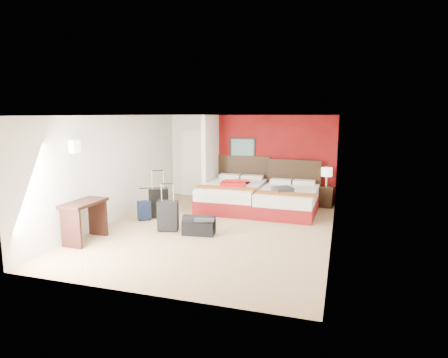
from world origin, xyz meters
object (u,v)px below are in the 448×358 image
at_px(suitcase_navy, 144,211).
at_px(duffel_bag, 199,227).
at_px(nightstand, 326,197).
at_px(bed_left, 233,196).
at_px(table_lamp, 326,177).
at_px(suitcase_black, 159,203).
at_px(suitcase_charcoal, 168,217).
at_px(desk, 85,221).
at_px(bed_right, 288,201).
at_px(red_suitcase_open, 235,183).

relative_size(suitcase_navy, duffel_bag, 0.66).
bearing_deg(suitcase_navy, nightstand, -1.69).
bearing_deg(bed_left, table_lamp, 18.87).
bearing_deg(nightstand, duffel_bag, -120.21).
relative_size(nightstand, suitcase_black, 0.80).
relative_size(suitcase_charcoal, desk, 0.65).
height_order(bed_right, nightstand, bed_right).
height_order(red_suitcase_open, desk, desk).
bearing_deg(nightstand, suitcase_charcoal, -127.64).
height_order(bed_right, suitcase_navy, bed_right).
distance_m(bed_right, table_lamp, 1.41).
xyz_separation_m(red_suitcase_open, suitcase_charcoal, (-0.86, -2.38, -0.39)).
xyz_separation_m(bed_right, nightstand, (0.90, 0.95, -0.03)).
distance_m(bed_right, red_suitcase_open, 1.47).
height_order(suitcase_charcoal, duffel_bag, suitcase_charcoal).
xyz_separation_m(bed_left, table_lamp, (2.42, 0.84, 0.50)).
xyz_separation_m(nightstand, suitcase_charcoal, (-3.18, -3.32, 0.04)).
bearing_deg(nightstand, suitcase_black, -142.70).
bearing_deg(table_lamp, bed_left, -160.77).
bearing_deg(suitcase_charcoal, suitcase_black, 112.22).
xyz_separation_m(bed_right, table_lamp, (0.90, 0.95, 0.52)).
bearing_deg(suitcase_navy, bed_right, -6.38).
bearing_deg(desk, red_suitcase_open, 59.14).
distance_m(table_lamp, suitcase_navy, 4.95).
distance_m(bed_right, duffel_bag, 2.85).
xyz_separation_m(bed_left, suitcase_charcoal, (-0.76, -2.48, -0.01)).
bearing_deg(nightstand, bed_left, -154.66).
distance_m(table_lamp, desk, 6.30).
bearing_deg(duffel_bag, suitcase_navy, 151.93).
bearing_deg(suitcase_black, bed_left, 15.22).
height_order(bed_right, table_lamp, table_lamp).
xyz_separation_m(red_suitcase_open, desk, (-2.15, -3.49, -0.30)).
xyz_separation_m(bed_left, bed_right, (1.52, -0.11, -0.02)).
height_order(bed_left, nightstand, bed_left).
bearing_deg(bed_left, nightstand, 18.87).
height_order(bed_right, duffel_bag, bed_right).
bearing_deg(bed_right, suitcase_black, -153.45).
relative_size(nightstand, suitcase_charcoal, 0.88).
xyz_separation_m(bed_right, duffel_bag, (-1.55, -2.38, -0.14)).
height_order(bed_right, red_suitcase_open, red_suitcase_open).
bearing_deg(desk, table_lamp, 45.53).
xyz_separation_m(nightstand, suitcase_navy, (-4.10, -2.71, -0.06)).
bearing_deg(table_lamp, red_suitcase_open, -157.85).
distance_m(duffel_bag, desk, 2.30).
height_order(bed_left, suitcase_charcoal, bed_left).
bearing_deg(bed_right, table_lamp, 48.11).
distance_m(red_suitcase_open, table_lamp, 2.50).
distance_m(suitcase_black, suitcase_navy, 0.43).
distance_m(bed_left, nightstand, 2.56).
height_order(suitcase_black, desk, desk).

